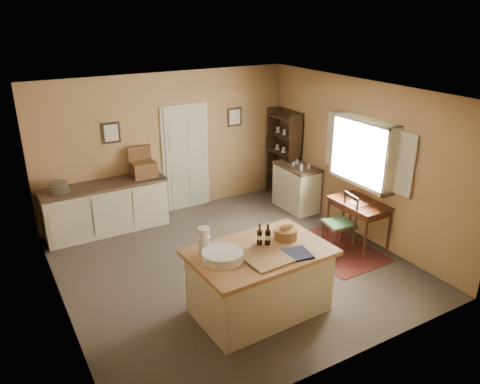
% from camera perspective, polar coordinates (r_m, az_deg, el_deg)
% --- Properties ---
extents(ground, '(5.00, 5.00, 0.00)m').
position_cam_1_polar(ground, '(7.46, -0.94, -8.90)').
color(ground, '#51473E').
rests_on(ground, ground).
extents(wall_back, '(5.00, 0.10, 2.70)m').
position_cam_1_polar(wall_back, '(9.03, -8.80, 5.74)').
color(wall_back, olive).
rests_on(wall_back, ground).
extents(wall_front, '(5.00, 0.10, 2.70)m').
position_cam_1_polar(wall_front, '(5.04, 13.11, -8.05)').
color(wall_front, olive).
rests_on(wall_front, ground).
extents(wall_left, '(0.10, 5.00, 2.70)m').
position_cam_1_polar(wall_left, '(6.16, -21.83, -3.42)').
color(wall_left, olive).
rests_on(wall_left, ground).
extents(wall_right, '(0.10, 5.00, 2.70)m').
position_cam_1_polar(wall_right, '(8.30, 14.27, 3.90)').
color(wall_right, olive).
rests_on(wall_right, ground).
extents(ceiling, '(5.00, 5.00, 0.00)m').
position_cam_1_polar(ceiling, '(6.51, -1.09, 11.99)').
color(ceiling, silver).
rests_on(ceiling, wall_back).
extents(door, '(0.97, 0.06, 2.11)m').
position_cam_1_polar(door, '(9.21, -6.60, 4.26)').
color(door, '#ACB092').
rests_on(door, ground).
extents(framed_prints, '(2.82, 0.02, 0.38)m').
position_cam_1_polar(framed_prints, '(8.98, -7.69, 8.17)').
color(framed_prints, black).
rests_on(framed_prints, ground).
extents(window, '(0.25, 1.99, 1.12)m').
position_cam_1_polar(window, '(8.06, 14.98, 4.78)').
color(window, beige).
rests_on(window, ground).
extents(work_island, '(1.83, 1.23, 1.20)m').
position_cam_1_polar(work_island, '(6.22, 2.31, -10.59)').
color(work_island, beige).
rests_on(work_island, ground).
extents(sideboard, '(2.17, 0.62, 1.18)m').
position_cam_1_polar(sideboard, '(8.67, -15.97, -1.65)').
color(sideboard, beige).
rests_on(sideboard, ground).
extents(rug, '(1.12, 1.62, 0.01)m').
position_cam_1_polar(rug, '(8.06, 11.55, -6.84)').
color(rug, '#571E1C').
rests_on(rug, ground).
extents(writing_desk, '(0.61, 0.99, 0.82)m').
position_cam_1_polar(writing_desk, '(8.06, 14.32, -1.81)').
color(writing_desk, '#3A1A0E').
rests_on(writing_desk, ground).
extents(desk_chair, '(0.51, 0.51, 0.95)m').
position_cam_1_polar(desk_chair, '(7.85, 11.93, -3.86)').
color(desk_chair, black).
rests_on(desk_chair, ground).
extents(right_cabinet, '(0.54, 0.97, 0.99)m').
position_cam_1_polar(right_cabinet, '(9.35, 6.87, 0.65)').
color(right_cabinet, beige).
rests_on(right_cabinet, ground).
extents(shelving_unit, '(0.32, 0.84, 1.86)m').
position_cam_1_polar(shelving_unit, '(9.76, 5.52, 4.53)').
color(shelving_unit, black).
rests_on(shelving_unit, ground).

